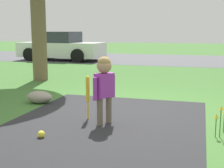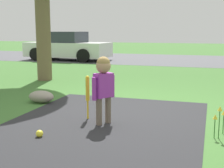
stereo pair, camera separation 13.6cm
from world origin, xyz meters
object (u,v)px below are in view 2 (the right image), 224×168
at_px(child, 103,81).
at_px(parked_car, 67,47).
at_px(baseball_bat, 88,91).
at_px(sports_ball, 40,134).

height_order(child, parked_car, parked_car).
distance_m(baseball_bat, parked_car, 10.00).
height_order(baseball_bat, sports_ball, baseball_bat).
distance_m(child, sports_ball, 1.15).
bearing_deg(child, sports_ball, 173.90).
bearing_deg(baseball_bat, sports_ball, -105.69).
bearing_deg(baseball_bat, parked_car, 117.71).
bearing_deg(sports_ball, baseball_bat, 74.31).
height_order(child, sports_ball, child).
xyz_separation_m(baseball_bat, sports_ball, (-0.27, -0.97, -0.39)).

